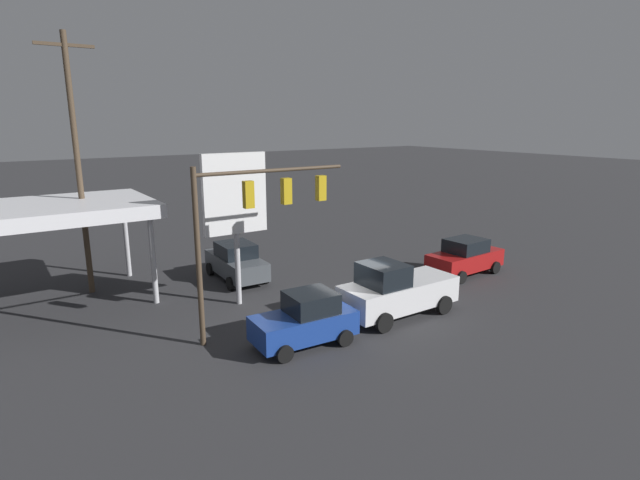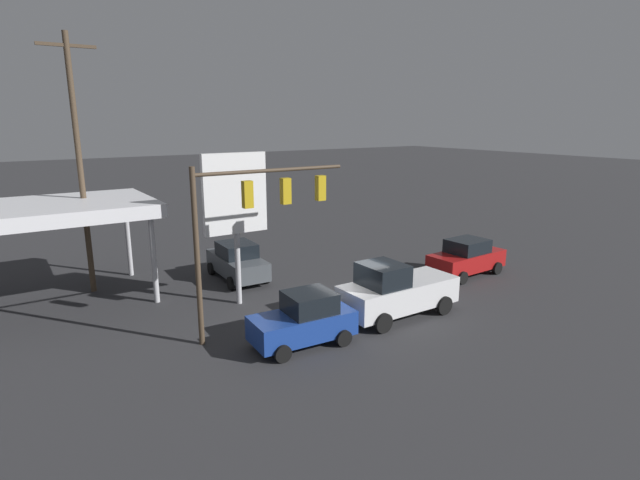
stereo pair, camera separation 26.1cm
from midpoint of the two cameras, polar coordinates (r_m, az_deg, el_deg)
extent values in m
plane|color=#2D2D30|center=(21.17, 3.38, -8.82)|extent=(200.00, 200.00, 0.00)
cylinder|color=#473828|center=(18.16, -13.46, -2.13)|extent=(0.20, 0.20, 6.52)
cylinder|color=#473828|center=(18.86, -5.07, 7.93)|extent=(6.16, 0.14, 0.14)
cube|color=#B79314|center=(18.49, -7.89, 5.18)|extent=(0.36, 0.28, 1.00)
sphere|color=#FF4141|center=(18.61, -8.16, 6.16)|extent=(0.22, 0.22, 0.22)
sphere|color=#392305|center=(18.65, -8.13, 5.24)|extent=(0.22, 0.22, 0.22)
sphere|color=black|center=(18.70, -8.10, 4.33)|extent=(0.22, 0.22, 0.22)
cube|color=#B79314|center=(19.22, -3.56, 5.60)|extent=(0.36, 0.28, 1.00)
sphere|color=#FF4141|center=(19.34, -3.85, 6.54)|extent=(0.22, 0.22, 0.22)
sphere|color=#392305|center=(19.38, -3.84, 5.66)|extent=(0.22, 0.22, 0.22)
sphere|color=black|center=(19.43, -3.82, 4.79)|extent=(0.22, 0.22, 0.22)
cube|color=#B79314|center=(20.06, 0.43, 5.96)|extent=(0.36, 0.28, 1.00)
sphere|color=#FF4141|center=(20.18, 0.13, 6.87)|extent=(0.22, 0.22, 0.22)
sphere|color=#392305|center=(20.21, 0.13, 6.02)|extent=(0.22, 0.22, 0.22)
sphere|color=black|center=(20.26, 0.13, 5.18)|extent=(0.22, 0.22, 0.22)
cylinder|color=#473828|center=(25.36, -25.46, 7.38)|extent=(0.26, 0.26, 11.78)
cube|color=#473828|center=(25.45, -26.73, 19.27)|extent=(2.40, 0.14, 0.14)
cube|color=silver|center=(24.56, -30.79, 2.71)|extent=(10.69, 6.03, 0.60)
cube|color=red|center=(27.56, -31.16, 3.65)|extent=(10.69, 0.06, 0.36)
cylinder|color=#B7B7BC|center=(27.94, -20.83, 0.09)|extent=(0.24, 0.24, 3.94)
cylinder|color=#B7B7BC|center=(23.37, -18.14, -2.22)|extent=(0.24, 0.24, 3.94)
cylinder|color=#B7B7BC|center=(22.01, -9.19, 1.07)|extent=(0.24, 0.24, 6.72)
cube|color=white|center=(21.72, -9.35, 5.26)|extent=(2.88, 0.24, 3.46)
cube|color=black|center=(21.84, -9.49, 5.30)|extent=(2.01, 0.04, 1.21)
cube|color=silver|center=(21.32, 9.30, -6.09)|extent=(5.21, 2.02, 1.10)
cube|color=black|center=(20.42, 7.55, -3.95)|extent=(1.61, 1.85, 0.90)
cylinder|color=black|center=(19.75, 7.62, -9.38)|extent=(0.80, 0.22, 0.80)
cylinder|color=black|center=(21.20, 3.96, -7.64)|extent=(0.80, 0.22, 0.80)
cylinder|color=black|center=(21.99, 14.33, -7.25)|extent=(0.80, 0.22, 0.80)
cylinder|color=black|center=(23.30, 10.60, -5.85)|extent=(0.80, 0.22, 0.80)
cube|color=#474C51|center=(26.11, -9.15, -2.77)|extent=(1.96, 4.46, 0.90)
cube|color=black|center=(25.90, -9.22, -1.08)|extent=(1.73, 2.06, 0.70)
cylinder|color=black|center=(25.34, -5.95, -4.25)|extent=(0.24, 0.67, 0.66)
cylinder|color=black|center=(24.66, -9.83, -4.89)|extent=(0.24, 0.67, 0.66)
cylinder|color=black|center=(27.84, -8.49, -2.68)|extent=(0.24, 0.67, 0.66)
cylinder|color=black|center=(27.22, -12.06, -3.21)|extent=(0.24, 0.67, 0.66)
cube|color=maroon|center=(27.65, 16.64, -2.26)|extent=(4.47, 1.98, 0.90)
cube|color=black|center=(27.45, 16.75, -0.65)|extent=(2.07, 1.74, 0.70)
cylinder|color=black|center=(26.15, 16.23, -4.16)|extent=(0.67, 0.25, 0.66)
cylinder|color=black|center=(27.25, 13.20, -3.25)|extent=(0.67, 0.25, 0.66)
cylinder|color=black|center=(28.39, 19.82, -3.04)|extent=(0.67, 0.25, 0.66)
cylinder|color=black|center=(29.41, 16.88, -2.25)|extent=(0.67, 0.25, 0.66)
cube|color=navy|center=(18.48, -1.62, -9.70)|extent=(3.89, 1.91, 0.90)
cube|color=black|center=(18.31, -0.80, -7.13)|extent=(1.79, 1.66, 0.76)
cylinder|color=black|center=(17.46, -3.86, -12.82)|extent=(0.63, 0.25, 0.62)
cylinder|color=black|center=(18.89, -6.25, -10.74)|extent=(0.63, 0.25, 0.62)
cylinder|color=black|center=(18.57, 3.12, -11.12)|extent=(0.63, 0.25, 0.62)
cylinder|color=black|center=(19.92, 0.34, -9.33)|extent=(0.63, 0.25, 0.62)
camera|label=1|loc=(0.13, -89.66, 0.08)|focal=28.00mm
camera|label=2|loc=(0.13, 90.34, -0.08)|focal=28.00mm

